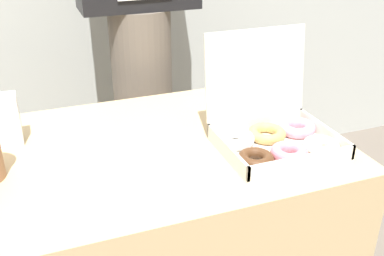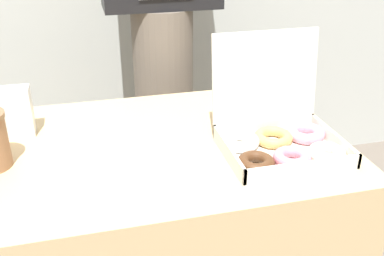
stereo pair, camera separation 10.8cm
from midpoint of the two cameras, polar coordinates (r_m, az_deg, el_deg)
The scene contains 3 objects.
table at distance 1.44m, azimuth -3.55°, elevation -15.11°, with size 1.12×0.69×0.73m.
donut_box at distance 1.22m, azimuth 13.58°, elevation -1.12°, with size 0.32×0.28×0.29m.
napkin_holder at distance 1.33m, azimuth -19.62°, elevation 1.87°, with size 0.10×0.06×0.14m.
Camera 2 is at (-0.13, -1.08, 1.32)m, focal length 42.00 mm.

